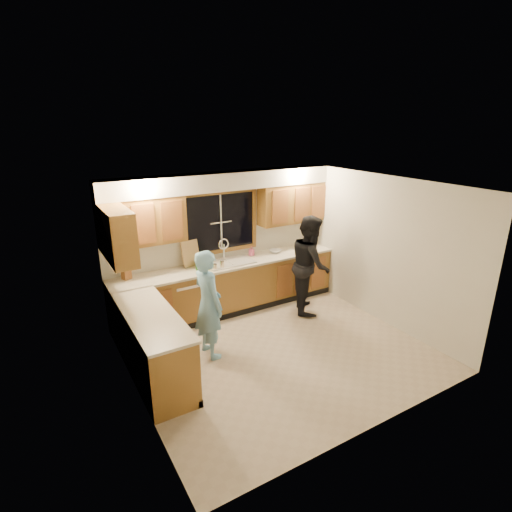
{
  "coord_description": "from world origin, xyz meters",
  "views": [
    {
      "loc": [
        -2.98,
        -4.39,
        3.34
      ],
      "look_at": [
        -0.0,
        0.65,
        1.33
      ],
      "focal_mm": 28.0,
      "sensor_mm": 36.0,
      "label": 1
    }
  ],
  "objects_px": {
    "stove": "(166,368)",
    "knife_block": "(126,272)",
    "soap_bottle": "(252,251)",
    "bowl": "(275,251)",
    "man": "(208,304)",
    "dish_crate": "(203,264)",
    "woman": "(310,264)",
    "sink": "(229,266)",
    "dishwasher": "(186,300)"
  },
  "relations": [
    {
      "from": "dishwasher",
      "to": "dish_crate",
      "type": "relative_size",
      "value": 3.05
    },
    {
      "from": "dishwasher",
      "to": "stove",
      "type": "height_order",
      "value": "stove"
    },
    {
      "from": "stove",
      "to": "sink",
      "type": "bearing_deg",
      "value": 45.39
    },
    {
      "from": "sink",
      "to": "soap_bottle",
      "type": "height_order",
      "value": "sink"
    },
    {
      "from": "bowl",
      "to": "man",
      "type": "bearing_deg",
      "value": -147.99
    },
    {
      "from": "man",
      "to": "soap_bottle",
      "type": "distance_m",
      "value": 1.99
    },
    {
      "from": "soap_bottle",
      "to": "bowl",
      "type": "bearing_deg",
      "value": -11.1
    },
    {
      "from": "soap_bottle",
      "to": "man",
      "type": "bearing_deg",
      "value": -138.36
    },
    {
      "from": "woman",
      "to": "man",
      "type": "bearing_deg",
      "value": 131.92
    },
    {
      "from": "dish_crate",
      "to": "bowl",
      "type": "distance_m",
      "value": 1.51
    },
    {
      "from": "sink",
      "to": "stove",
      "type": "xyz_separation_m",
      "value": [
        -1.8,
        -1.82,
        -0.41
      ]
    },
    {
      "from": "stove",
      "to": "woman",
      "type": "distance_m",
      "value": 3.28
    },
    {
      "from": "man",
      "to": "soap_bottle",
      "type": "bearing_deg",
      "value": -53.67
    },
    {
      "from": "soap_bottle",
      "to": "sink",
      "type": "bearing_deg",
      "value": -164.75
    },
    {
      "from": "sink",
      "to": "stove",
      "type": "bearing_deg",
      "value": -134.61
    },
    {
      "from": "dishwasher",
      "to": "woman",
      "type": "distance_m",
      "value": 2.28
    },
    {
      "from": "woman",
      "to": "dish_crate",
      "type": "xyz_separation_m",
      "value": [
        -1.75,
        0.73,
        0.1
      ]
    },
    {
      "from": "knife_block",
      "to": "bowl",
      "type": "relative_size",
      "value": 1.05
    },
    {
      "from": "dishwasher",
      "to": "soap_bottle",
      "type": "distance_m",
      "value": 1.53
    },
    {
      "from": "dishwasher",
      "to": "dish_crate",
      "type": "distance_m",
      "value": 0.68
    },
    {
      "from": "sink",
      "to": "bowl",
      "type": "distance_m",
      "value": 1.03
    },
    {
      "from": "sink",
      "to": "soap_bottle",
      "type": "xyz_separation_m",
      "value": [
        0.55,
        0.15,
        0.14
      ]
    },
    {
      "from": "woman",
      "to": "knife_block",
      "type": "relative_size",
      "value": 7.46
    },
    {
      "from": "man",
      "to": "stove",
      "type": "bearing_deg",
      "value": 121.78
    },
    {
      "from": "man",
      "to": "knife_block",
      "type": "height_order",
      "value": "man"
    },
    {
      "from": "stove",
      "to": "knife_block",
      "type": "xyz_separation_m",
      "value": [
        0.05,
        1.98,
        0.59
      ]
    },
    {
      "from": "woman",
      "to": "soap_bottle",
      "type": "xyz_separation_m",
      "value": [
        -0.71,
        0.87,
        0.12
      ]
    },
    {
      "from": "stove",
      "to": "bowl",
      "type": "distance_m",
      "value": 3.43
    },
    {
      "from": "dishwasher",
      "to": "knife_block",
      "type": "bearing_deg",
      "value": 169.34
    },
    {
      "from": "knife_block",
      "to": "bowl",
      "type": "bearing_deg",
      "value": -22.99
    },
    {
      "from": "woman",
      "to": "bowl",
      "type": "distance_m",
      "value": 0.82
    },
    {
      "from": "woman",
      "to": "knife_block",
      "type": "distance_m",
      "value": 3.14
    },
    {
      "from": "knife_block",
      "to": "bowl",
      "type": "height_order",
      "value": "knife_block"
    },
    {
      "from": "soap_bottle",
      "to": "stove",
      "type": "bearing_deg",
      "value": -139.99
    },
    {
      "from": "dish_crate",
      "to": "bowl",
      "type": "relative_size",
      "value": 1.18
    },
    {
      "from": "stove",
      "to": "soap_bottle",
      "type": "bearing_deg",
      "value": 40.01
    },
    {
      "from": "dish_crate",
      "to": "sink",
      "type": "bearing_deg",
      "value": -0.85
    },
    {
      "from": "dishwasher",
      "to": "bowl",
      "type": "distance_m",
      "value": 1.96
    },
    {
      "from": "sink",
      "to": "soap_bottle",
      "type": "bearing_deg",
      "value": 15.25
    },
    {
      "from": "woman",
      "to": "stove",
      "type": "bearing_deg",
      "value": 140.33
    },
    {
      "from": "man",
      "to": "soap_bottle",
      "type": "height_order",
      "value": "man"
    },
    {
      "from": "stove",
      "to": "knife_block",
      "type": "relative_size",
      "value": 3.79
    },
    {
      "from": "stove",
      "to": "soap_bottle",
      "type": "height_order",
      "value": "soap_bottle"
    },
    {
      "from": "woman",
      "to": "soap_bottle",
      "type": "relative_size",
      "value": 10.28
    },
    {
      "from": "stove",
      "to": "woman",
      "type": "xyz_separation_m",
      "value": [
        3.06,
        1.1,
        0.44
      ]
    },
    {
      "from": "woman",
      "to": "soap_bottle",
      "type": "bearing_deg",
      "value": 69.57
    },
    {
      "from": "man",
      "to": "dish_crate",
      "type": "height_order",
      "value": "man"
    },
    {
      "from": "sink",
      "to": "dish_crate",
      "type": "distance_m",
      "value": 0.5
    },
    {
      "from": "sink",
      "to": "man",
      "type": "height_order",
      "value": "man"
    },
    {
      "from": "stove",
      "to": "man",
      "type": "distance_m",
      "value": 1.16
    }
  ]
}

